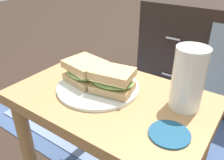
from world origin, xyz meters
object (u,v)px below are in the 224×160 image
at_px(coaster, 169,134).
at_px(plate, 98,87).
at_px(sandwich_front, 85,71).
at_px(beer_glass, 188,80).
at_px(sandwich_back, 111,80).

bearing_deg(coaster, plate, 165.00).
height_order(plate, sandwich_front, sandwich_front).
height_order(sandwich_front, coaster, sandwich_front).
height_order(beer_glass, coaster, beer_glass).
distance_m(beer_glass, coaster, 0.15).
bearing_deg(coaster, beer_glass, 96.02).
bearing_deg(sandwich_back, plate, 178.21).
bearing_deg(sandwich_front, coaster, -12.92).
xyz_separation_m(sandwich_back, beer_glass, (0.19, 0.06, 0.03)).
bearing_deg(coaster, sandwich_front, 167.08).
bearing_deg(plate, coaster, -15.00).
bearing_deg(beer_glass, sandwich_front, -168.99).
distance_m(plate, coaster, 0.26).
distance_m(plate, beer_glass, 0.26).
bearing_deg(sandwich_front, plate, -1.79).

